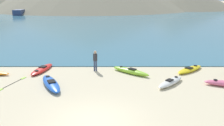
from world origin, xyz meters
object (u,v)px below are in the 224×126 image
at_px(kayak_on_sand_3, 189,69).
at_px(kayak_on_sand_6, 170,82).
at_px(kayak_on_sand_5, 42,69).
at_px(loose_paddle, 12,84).
at_px(moored_boat_2, 18,12).
at_px(kayak_on_sand_4, 130,71).
at_px(person_near_waterline, 95,60).
at_px(kayak_on_sand_2, 51,83).

xyz_separation_m(kayak_on_sand_3, kayak_on_sand_6, (-2.06, -2.95, 0.03)).
bearing_deg(kayak_on_sand_6, kayak_on_sand_3, 55.08).
bearing_deg(kayak_on_sand_5, kayak_on_sand_6, -18.81).
relative_size(kayak_on_sand_5, loose_paddle, 1.17).
bearing_deg(moored_boat_2, kayak_on_sand_4, -63.65).
xyz_separation_m(person_near_waterline, loose_paddle, (-5.08, -2.83, -0.86)).
bearing_deg(kayak_on_sand_6, kayak_on_sand_2, -177.58).
relative_size(kayak_on_sand_2, kayak_on_sand_6, 1.41).
relative_size(person_near_waterline, moored_boat_2, 0.43).
bearing_deg(kayak_on_sand_6, kayak_on_sand_5, 161.19).
xyz_separation_m(kayak_on_sand_3, person_near_waterline, (-6.93, 0.01, 0.74)).
height_order(kayak_on_sand_2, moored_boat_2, moored_boat_2).
relative_size(kayak_on_sand_3, loose_paddle, 0.98).
distance_m(kayak_on_sand_5, kayak_on_sand_6, 9.30).
bearing_deg(moored_boat_2, kayak_on_sand_2, -69.21).
relative_size(kayak_on_sand_5, person_near_waterline, 2.07).
bearing_deg(moored_boat_2, loose_paddle, -71.42).
bearing_deg(person_near_waterline, kayak_on_sand_2, -127.65).
bearing_deg(person_near_waterline, kayak_on_sand_4, -13.26).
height_order(kayak_on_sand_5, moored_boat_2, moored_boat_2).
bearing_deg(loose_paddle, kayak_on_sand_4, 16.31).
bearing_deg(person_near_waterline, kayak_on_sand_6, -31.26).
distance_m(kayak_on_sand_6, loose_paddle, 9.95).
height_order(kayak_on_sand_2, person_near_waterline, person_near_waterline).
height_order(kayak_on_sand_3, kayak_on_sand_6, kayak_on_sand_6).
distance_m(kayak_on_sand_2, moored_boat_2, 59.05).
height_order(kayak_on_sand_3, moored_boat_2, moored_boat_2).
bearing_deg(kayak_on_sand_3, kayak_on_sand_4, -172.35).
height_order(kayak_on_sand_4, kayak_on_sand_5, kayak_on_sand_4).
xyz_separation_m(kayak_on_sand_3, kayak_on_sand_5, (-10.86, 0.05, 0.00)).
bearing_deg(person_near_waterline, kayak_on_sand_5, 179.40).
distance_m(kayak_on_sand_4, loose_paddle, 7.94).
xyz_separation_m(kayak_on_sand_5, person_near_waterline, (3.93, -0.04, 0.74)).
bearing_deg(kayak_on_sand_2, moored_boat_2, 110.79).
distance_m(kayak_on_sand_2, kayak_on_sand_6, 7.40).
height_order(kayak_on_sand_5, kayak_on_sand_6, kayak_on_sand_6).
bearing_deg(kayak_on_sand_3, loose_paddle, -166.79).
bearing_deg(person_near_waterline, loose_paddle, -150.89).
relative_size(kayak_on_sand_6, moored_boat_2, 0.71).
bearing_deg(kayak_on_sand_4, moored_boat_2, 116.35).
xyz_separation_m(kayak_on_sand_4, kayak_on_sand_5, (-6.47, 0.64, -0.04)).
height_order(kayak_on_sand_4, loose_paddle, kayak_on_sand_4).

